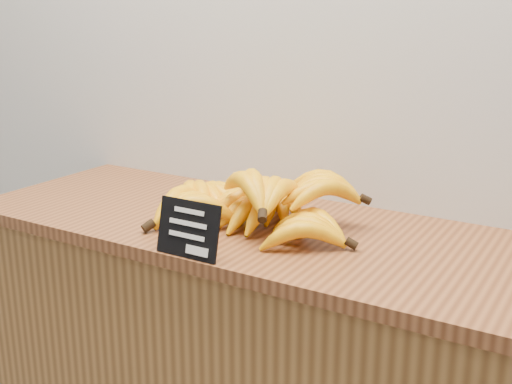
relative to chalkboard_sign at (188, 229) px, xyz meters
name	(u,v)px	position (x,y,z in m)	size (l,w,h in m)	color
counter_top	(267,231)	(0.04, 0.25, -0.07)	(1.47, 0.54, 0.03)	brown
chalkboard_sign	(188,229)	(0.00, 0.00, 0.00)	(0.14, 0.01, 0.11)	black
banana_pile	(252,204)	(0.01, 0.23, -0.01)	(0.54, 0.35, 0.13)	#FFB70A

